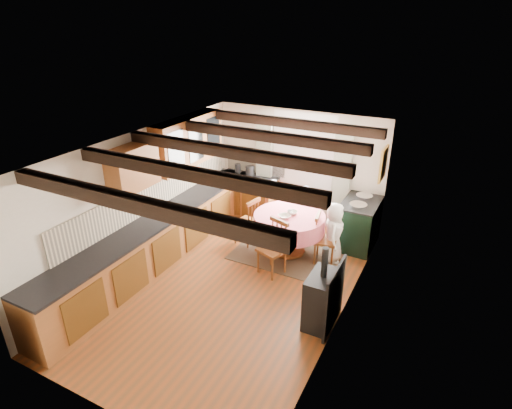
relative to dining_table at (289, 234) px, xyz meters
The scene contains 40 objects.
floor 1.48m from the dining_table, 106.10° to the right, with size 3.60×5.50×0.00m, color #98481C.
ceiling 2.46m from the dining_table, 106.10° to the right, with size 3.60×5.50×0.00m, color white.
wall_back 1.65m from the dining_table, 105.92° to the left, with size 3.60×0.00×2.40m, color silver.
wall_front 4.21m from the dining_table, 95.47° to the right, with size 3.60×0.00×2.40m, color silver.
wall_left 2.71m from the dining_table, 148.08° to the right, with size 0.00×5.50×2.40m, color silver.
wall_right 2.12m from the dining_table, 44.21° to the right, with size 0.00×5.50×2.40m, color silver.
beam_a 3.89m from the dining_table, 96.68° to the right, with size 3.60×0.16×0.16m, color black.
beam_b 3.07m from the dining_table, 99.46° to the right, with size 3.60×0.16×0.16m, color black.
beam_c 2.39m from the dining_table, 106.10° to the right, with size 3.60×0.16×0.16m, color black.
beam_d 1.99m from the dining_table, 137.05° to the right, with size 3.60×0.16×0.16m, color black.
beam_e 2.06m from the dining_table, 121.94° to the left, with size 3.60×0.16×0.16m, color black.
splash_left 2.55m from the dining_table, 153.86° to the right, with size 0.02×4.50×0.55m, color beige.
splash_back 2.11m from the dining_table, 135.66° to the left, with size 1.40×0.02×0.55m, color beige.
base_cabinet_left 2.34m from the dining_table, 144.18° to the right, with size 0.60×5.30×0.88m, color #955225.
base_cabinet_back 1.81m from the dining_table, 143.15° to the left, with size 1.30×0.60×0.88m, color #955225.
worktop_left 2.37m from the dining_table, 143.89° to the right, with size 0.64×5.30×0.04m, color black.
worktop_back 1.86m from the dining_table, 143.66° to the left, with size 1.30×0.64×0.04m, color black.
wall_cabinet_glass 2.56m from the dining_table, behind, with size 0.34×1.80×0.90m, color #955225.
wall_cabinet_solid 3.02m from the dining_table, 140.53° to the right, with size 0.34×0.90×0.70m, color #955225.
window_frame 1.85m from the dining_table, 102.15° to the left, with size 1.34×0.03×1.54m, color white.
window_pane 1.85m from the dining_table, 102.11° to the left, with size 1.20×0.01×1.40m, color white.
curtain_left 1.86m from the dining_table, 131.74° to the left, with size 0.35×0.10×2.10m, color beige.
curtain_right 1.57m from the dining_table, 66.59° to the left, with size 0.35×0.10×2.10m, color beige.
curtain_rod 2.23m from the dining_table, 102.93° to the left, with size 0.03×0.03×2.00m, color black.
wall_picture 2.11m from the dining_table, 34.14° to the left, with size 0.04×0.50×0.60m, color gold.
wall_plate 1.99m from the dining_table, 64.15° to the left, with size 0.30×0.30×0.02m, color silver.
rug 0.39m from the dining_table, 104.04° to the right, with size 1.92×1.49×0.01m, color #473E2D.
dining_table is the anchor object (origin of this frame).
chair_near 0.76m from the dining_table, 89.78° to the right, with size 0.42×0.44×0.98m, color brown, non-canonical shape.
chair_left 0.88m from the dining_table, behind, with size 0.41×0.43×0.96m, color brown, non-canonical shape.
chair_right 0.71m from the dining_table, ahead, with size 0.40×0.42×0.94m, color brown, non-canonical shape.
aga_range 1.40m from the dining_table, 39.51° to the left, with size 0.66×1.02×0.94m, color black, non-canonical shape.
cast_iron_stove 2.00m from the dining_table, 53.40° to the right, with size 0.38×0.63×1.26m, color black, non-canonical shape.
child_far 0.80m from the dining_table, 89.85° to the left, with size 0.40×0.26×1.08m, color #262E3F.
child_right 0.83m from the dining_table, ahead, with size 0.56×0.36×1.14m, color white.
bowl_a 0.45m from the dining_table, 106.04° to the right, with size 0.22×0.22×0.05m, color silver.
bowl_b 0.43m from the dining_table, 62.99° to the left, with size 0.19×0.19×0.06m, color silver.
cup 0.44m from the dining_table, 101.83° to the left, with size 0.09×0.09×0.09m, color silver.
canister_tall 2.15m from the dining_table, 146.52° to the left, with size 0.13×0.13×0.22m, color #262628.
canister_wide 1.95m from the dining_table, 140.79° to the left, with size 0.19×0.19×0.21m, color #262628.
Camera 1 is at (2.93, -4.91, 4.11)m, focal length 29.01 mm.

